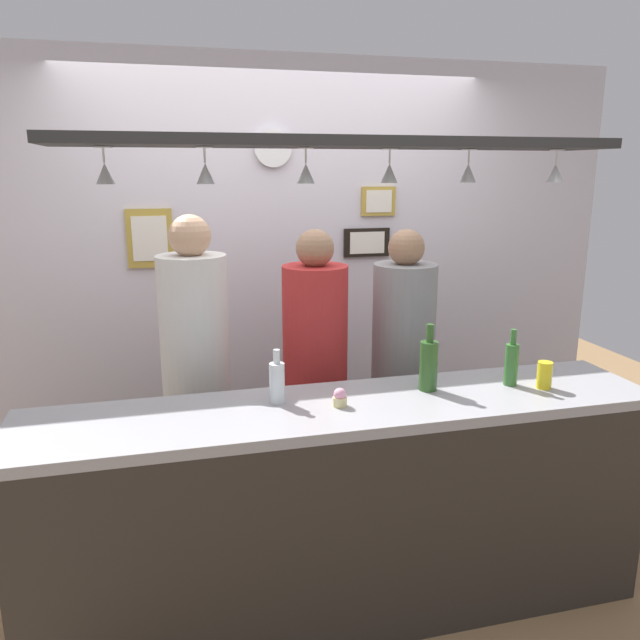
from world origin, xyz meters
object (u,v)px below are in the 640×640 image
object	(u,v)px
bottle_beer_green_import	(511,363)
person_middle_red_shirt	(315,355)
person_left_white_patterned_shirt	(196,353)
wall_clock	(273,148)
bottle_soda_clear	(277,381)
drink_can	(544,375)
picture_frame_lower_pair	(367,243)
cupcake	(340,398)
person_right_grey_shirt	(403,350)
picture_frame_upper_small	(378,201)
bottle_champagne_green	(429,364)
picture_frame_caricature	(150,238)

from	to	relation	value
bottle_beer_green_import	person_middle_red_shirt	bearing A→B (deg)	138.88
person_left_white_patterned_shirt	wall_clock	size ratio (longest dim) A/B	7.88
person_middle_red_shirt	bottle_beer_green_import	xyz separation A→B (m)	(0.75, -0.65, 0.10)
bottle_soda_clear	wall_clock	distance (m)	1.66
person_middle_red_shirt	drink_can	distance (m)	1.14
person_middle_red_shirt	picture_frame_lower_pair	size ratio (longest dim) A/B	5.50
bottle_beer_green_import	cupcake	distance (m)	0.83
person_left_white_patterned_shirt	bottle_soda_clear	world-z (taller)	person_left_white_patterned_shirt
person_right_grey_shirt	bottle_beer_green_import	size ratio (longest dim) A/B	6.30
person_middle_red_shirt	cupcake	size ratio (longest dim) A/B	21.16
picture_frame_lower_pair	picture_frame_upper_small	xyz separation A→B (m)	(0.07, 0.00, 0.26)
person_right_grey_shirt	picture_frame_lower_pair	xyz separation A→B (m)	(0.02, 0.72, 0.50)
person_middle_red_shirt	bottle_beer_green_import	bearing A→B (deg)	-41.12
bottle_beer_green_import	picture_frame_lower_pair	world-z (taller)	picture_frame_lower_pair
person_left_white_patterned_shirt	bottle_champagne_green	world-z (taller)	person_left_white_patterned_shirt
bottle_beer_green_import	picture_frame_upper_small	distance (m)	1.53
picture_frame_lower_pair	wall_clock	bearing A→B (deg)	-179.40
cupcake	bottle_champagne_green	bearing A→B (deg)	11.88
person_right_grey_shirt	bottle_beer_green_import	distance (m)	0.71
person_middle_red_shirt	cupcake	bearing A→B (deg)	-95.76
bottle_beer_green_import	picture_frame_caricature	size ratio (longest dim) A/B	0.76
person_left_white_patterned_shirt	bottle_beer_green_import	distance (m)	1.51
person_right_grey_shirt	bottle_champagne_green	world-z (taller)	person_right_grey_shirt
cupcake	picture_frame_lower_pair	xyz separation A→B (m)	(0.59, 1.43, 0.46)
picture_frame_upper_small	bottle_champagne_green	bearing A→B (deg)	-99.68
picture_frame_upper_small	person_middle_red_shirt	bearing A→B (deg)	-129.45
person_right_grey_shirt	bottle_champagne_green	distance (m)	0.65
bottle_champagne_green	wall_clock	size ratio (longest dim) A/B	1.36
person_right_grey_shirt	cupcake	size ratio (longest dim) A/B	21.01
person_left_white_patterned_shirt	picture_frame_caricature	bearing A→B (deg)	105.42
person_middle_red_shirt	person_left_white_patterned_shirt	bearing A→B (deg)	-180.00
bottle_soda_clear	drink_can	size ratio (longest dim) A/B	1.89
drink_can	picture_frame_caricature	distance (m)	2.27
bottle_soda_clear	picture_frame_upper_small	world-z (taller)	picture_frame_upper_small
bottle_champagne_green	drink_can	size ratio (longest dim) A/B	2.46
bottle_beer_green_import	picture_frame_upper_small	world-z (taller)	picture_frame_upper_small
drink_can	picture_frame_caricature	world-z (taller)	picture_frame_caricature
bottle_champagne_green	picture_frame_upper_small	bearing A→B (deg)	80.32
bottle_beer_green_import	cupcake	bearing A→B (deg)	-175.93
bottle_champagne_green	picture_frame_lower_pair	bearing A→B (deg)	83.37
person_left_white_patterned_shirt	cupcake	bearing A→B (deg)	-52.68
bottle_soda_clear	picture_frame_caricature	size ratio (longest dim) A/B	0.68
bottle_champagne_green	picture_frame_caricature	size ratio (longest dim) A/B	0.88
bottle_soda_clear	bottle_beer_green_import	bearing A→B (deg)	-2.68
person_middle_red_shirt	wall_clock	xyz separation A→B (m)	(-0.08, 0.71, 1.07)
bottle_beer_green_import	picture_frame_caricature	world-z (taller)	picture_frame_caricature
drink_can	picture_frame_upper_small	size ratio (longest dim) A/B	0.55
picture_frame_upper_small	picture_frame_caricature	bearing A→B (deg)	180.00
person_middle_red_shirt	wall_clock	world-z (taller)	wall_clock
picture_frame_upper_small	wall_clock	world-z (taller)	wall_clock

